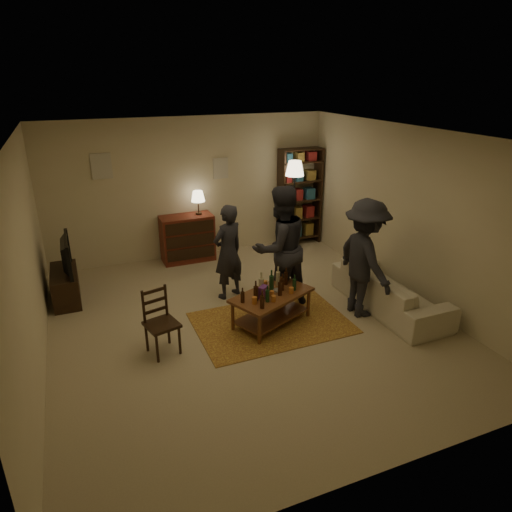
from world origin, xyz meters
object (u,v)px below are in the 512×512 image
coffee_table (271,298)px  floor_lamp (295,175)px  bookshelf (299,196)px  dresser (188,237)px  dining_chair (160,319)px  person_by_sofa (365,259)px  person_right (280,248)px  person_left (228,252)px  sofa (390,290)px  tv_stand (65,278)px

coffee_table → floor_lamp: bearing=57.3°
bookshelf → dresser: bearing=-178.4°
dining_chair → person_by_sofa: 3.06m
dresser → bookshelf: bookshelf is taller
person_right → person_by_sofa: bearing=135.1°
bookshelf → floor_lamp: 0.83m
person_left → bookshelf: bearing=-162.4°
sofa → person_by_sofa: (-0.50, 0.04, 0.59)m
coffee_table → person_right: size_ratio=0.70×
dresser → floor_lamp: size_ratio=0.73×
coffee_table → tv_stand: bearing=144.7°
person_by_sofa → sofa: bearing=-92.8°
dining_chair → floor_lamp: bearing=24.0°
person_by_sofa → bookshelf: bearing=-8.4°
floor_lamp → sofa: (0.33, -2.70, -1.29)m
tv_stand → person_by_sofa: size_ratio=0.59×
sofa → person_right: (-1.54, 0.76, 0.66)m
person_left → person_right: (0.64, -0.57, 0.18)m
floor_lamp → person_left: 2.44m
dining_chair → person_right: person_right is taller
bookshelf → sofa: size_ratio=0.97×
person_left → floor_lamp: bearing=-165.6°
person_right → person_by_sofa: (1.04, -0.72, -0.06)m
bookshelf → floor_lamp: bookshelf is taller
coffee_table → person_right: bearing=54.3°
coffee_table → tv_stand: (-2.75, 1.94, -0.04)m
coffee_table → person_by_sofa: size_ratio=0.75×
dresser → person_right: size_ratio=0.71×
sofa → person_by_sofa: size_ratio=1.16×
bookshelf → person_right: bearing=-123.2°
sofa → person_left: size_ratio=1.34×
person_right → tv_stand: bearing=-34.7°
tv_stand → floor_lamp: bearing=6.6°
dining_chair → person_right: 2.13m
person_left → person_right: 0.88m
sofa → dresser: bearing=37.5°
coffee_table → person_right: 0.82m
tv_stand → bookshelf: (4.69, 0.98, 0.65)m
floor_lamp → person_left: size_ratio=1.20×
dining_chair → person_left: (1.35, 1.17, 0.31)m
tv_stand → person_left: 2.65m
bookshelf → tv_stand: bearing=-168.2°
dining_chair → dresser: (1.13, 2.95, 0.01)m
tv_stand → floor_lamp: size_ratio=0.57×
tv_stand → person_by_sofa: (4.14, -2.16, 0.51)m
person_by_sofa → tv_stand: bearing=63.8°
person_left → person_right: bearing=116.0°
tv_stand → dresser: size_ratio=0.78×
person_left → person_by_sofa: 2.12m
dresser → bookshelf: 2.50m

